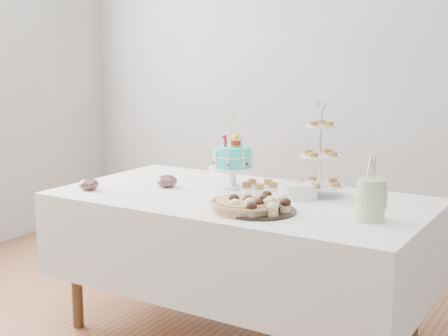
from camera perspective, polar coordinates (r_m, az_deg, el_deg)
The scene contains 11 objects.
walls at distance 2.89m, azimuth -1.51°, elevation 7.58°, with size 5.04×4.04×2.70m.
table at distance 3.28m, azimuth 1.45°, elevation -6.45°, with size 1.92×1.02×0.77m.
birthday_cake at distance 3.38m, azimuth 0.78°, elevation -0.10°, with size 0.26×0.26×0.39m.
cupcake_tray at distance 2.89m, azimuth 3.25°, elevation -3.31°, with size 0.34×0.34×0.08m.
pie at distance 2.90m, azimuth 1.95°, elevation -3.39°, with size 0.33×0.33×0.05m.
tiered_stand at distance 3.23m, azimuth 8.80°, elevation 1.07°, with size 0.25×0.25×0.49m.
plate_stack at distance 3.19m, azimuth 6.83°, elevation -2.03°, with size 0.20×0.20×0.08m.
pastry_plate at distance 3.40m, azimuth 3.31°, elevation -1.59°, with size 0.26×0.26×0.04m.
jam_bowl_a at distance 3.43m, azimuth -12.24°, elevation -1.49°, with size 0.11×0.11×0.06m.
jam_bowl_b at distance 3.44m, azimuth -5.23°, elevation -1.21°, with size 0.12×0.12×0.07m.
utensil_pitcher at distance 2.80m, azimuth 13.28°, elevation -2.70°, with size 0.13×0.13×0.28m.
Camera 1 is at (1.58, -2.41, 1.48)m, focal length 50.00 mm.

